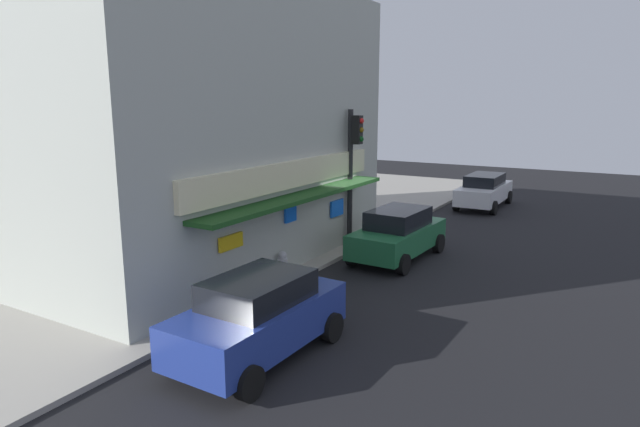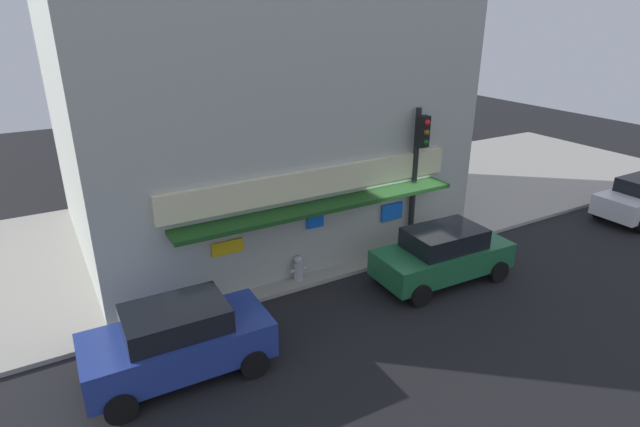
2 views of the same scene
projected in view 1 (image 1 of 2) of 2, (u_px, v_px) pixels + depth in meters
The scene contains 12 objects.
ground_plane at pixel (355, 253), 18.65m from camera, with size 54.64×54.64×0.00m, color black.
sidewalk at pixel (238, 233), 21.14m from camera, with size 36.43×10.08×0.13m, color #A39E93.
corner_building at pixel (171, 124), 17.84m from camera, with size 12.07×10.14×8.38m.
traffic_light at pixel (353, 159), 18.58m from camera, with size 0.32×0.58×4.66m.
fire_hydrant at pixel (283, 265), 15.60m from camera, with size 0.53×0.29×0.77m.
trash_can at pixel (123, 297), 12.99m from camera, with size 0.58×0.58×0.77m, color #2D2D2D.
pedestrian at pixel (301, 222), 18.43m from camera, with size 0.43×0.59×1.72m.
potted_plant_by_doorway at pixel (243, 244), 17.68m from camera, with size 0.51×0.51×0.80m.
potted_plant_by_window at pixel (222, 249), 16.31m from camera, with size 0.72×0.72×1.04m.
parked_car_white at pixel (484, 190), 26.39m from camera, with size 4.60×1.94×1.60m.
parked_car_blue at pixel (259, 316), 10.92m from camera, with size 4.03×2.05×1.70m.
parked_car_green at pixel (398, 234), 17.76m from camera, with size 4.19×2.08×1.66m.
Camera 1 is at (-16.10, -8.10, 5.10)m, focal length 30.76 mm.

